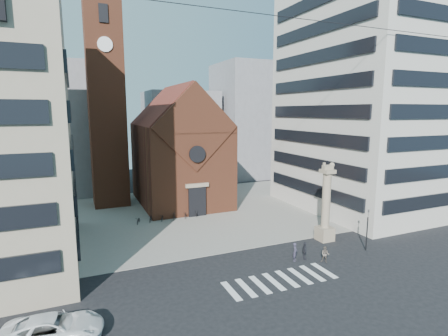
% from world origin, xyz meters
% --- Properties ---
extents(ground, '(120.00, 120.00, 0.00)m').
position_xyz_m(ground, '(0.00, 0.00, 0.00)').
color(ground, black).
rests_on(ground, ground).
extents(piazza, '(46.00, 30.00, 0.05)m').
position_xyz_m(piazza, '(0.00, 19.00, 0.03)').
color(piazza, gray).
rests_on(piazza, ground).
extents(zebra_crossing, '(10.20, 3.20, 0.01)m').
position_xyz_m(zebra_crossing, '(0.55, -3.00, 0.01)').
color(zebra_crossing, white).
rests_on(zebra_crossing, ground).
extents(church, '(12.00, 16.65, 18.00)m').
position_xyz_m(church, '(0.00, 25.04, 7.98)').
color(church, brown).
rests_on(church, ground).
extents(campanile, '(5.50, 5.50, 31.20)m').
position_xyz_m(campanile, '(-10.00, 28.00, 15.74)').
color(campanile, brown).
rests_on(campanile, ground).
extents(building_right, '(18.00, 22.00, 32.00)m').
position_xyz_m(building_right, '(24.00, 12.00, 16.00)').
color(building_right, '#B7B0A6').
rests_on(building_right, ground).
extents(bg_block_left, '(16.00, 14.00, 22.00)m').
position_xyz_m(bg_block_left, '(-20.00, 40.00, 11.00)').
color(bg_block_left, gray).
rests_on(bg_block_left, ground).
extents(bg_block_mid, '(14.00, 12.00, 18.00)m').
position_xyz_m(bg_block_mid, '(6.00, 45.00, 9.00)').
color(bg_block_mid, gray).
rests_on(bg_block_mid, ground).
extents(bg_block_right, '(16.00, 14.00, 24.00)m').
position_xyz_m(bg_block_right, '(22.00, 42.00, 12.00)').
color(bg_block_right, gray).
rests_on(bg_block_right, ground).
extents(lion_column, '(1.63, 1.60, 8.68)m').
position_xyz_m(lion_column, '(10.01, 3.00, 3.46)').
color(lion_column, tan).
rests_on(lion_column, ground).
extents(traffic_light, '(0.13, 0.16, 4.30)m').
position_xyz_m(traffic_light, '(12.00, -1.00, 2.29)').
color(traffic_light, black).
rests_on(traffic_light, ground).
extents(white_car, '(6.26, 3.54, 1.65)m').
position_xyz_m(white_car, '(-16.59, -4.22, 0.82)').
color(white_car, white).
rests_on(white_car, ground).
extents(pedestrian_0, '(0.76, 0.76, 1.77)m').
position_xyz_m(pedestrian_0, '(3.90, -0.22, 0.89)').
color(pedestrian_0, '#322E40').
rests_on(pedestrian_0, ground).
extents(pedestrian_1, '(0.96, 0.96, 1.56)m').
position_xyz_m(pedestrian_1, '(6.28, -1.66, 0.78)').
color(pedestrian_1, '#61574E').
rests_on(pedestrian_1, ground).
extents(pedestrian_2, '(0.74, 1.09, 1.72)m').
position_xyz_m(pedestrian_2, '(4.91, -0.34, 0.86)').
color(pedestrian_2, black).
rests_on(pedestrian_2, ground).
extents(scooter_0, '(1.06, 1.64, 0.81)m').
position_xyz_m(scooter_0, '(-7.87, 16.76, 0.46)').
color(scooter_0, black).
rests_on(scooter_0, piazza).
extents(scooter_1, '(0.94, 1.55, 0.90)m').
position_xyz_m(scooter_1, '(-6.33, 16.76, 0.50)').
color(scooter_1, black).
rests_on(scooter_1, piazza).
extents(scooter_2, '(1.06, 1.64, 0.81)m').
position_xyz_m(scooter_2, '(-4.79, 16.76, 0.46)').
color(scooter_2, black).
rests_on(scooter_2, piazza).
extents(scooter_3, '(0.94, 1.55, 0.90)m').
position_xyz_m(scooter_3, '(-3.25, 16.76, 0.50)').
color(scooter_3, black).
rests_on(scooter_3, piazza).
extents(scooter_4, '(1.06, 1.64, 0.81)m').
position_xyz_m(scooter_4, '(-1.71, 16.76, 0.46)').
color(scooter_4, black).
rests_on(scooter_4, piazza).
extents(scooter_5, '(0.94, 1.55, 0.90)m').
position_xyz_m(scooter_5, '(-0.17, 16.76, 0.50)').
color(scooter_5, black).
rests_on(scooter_5, piazza).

